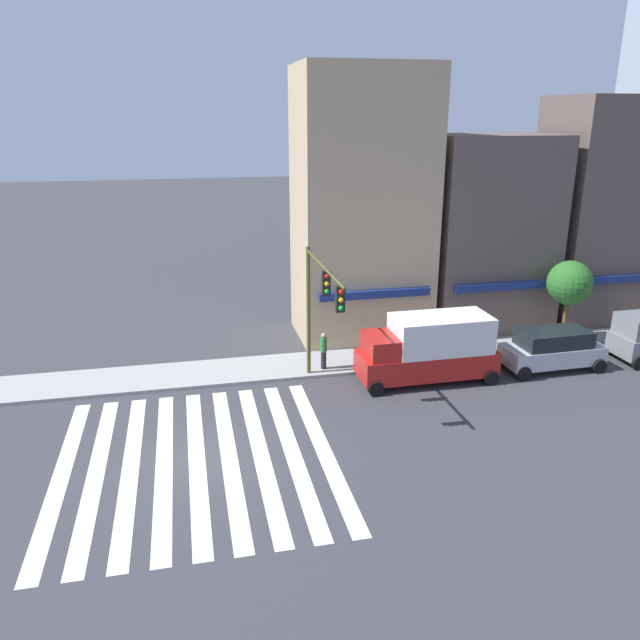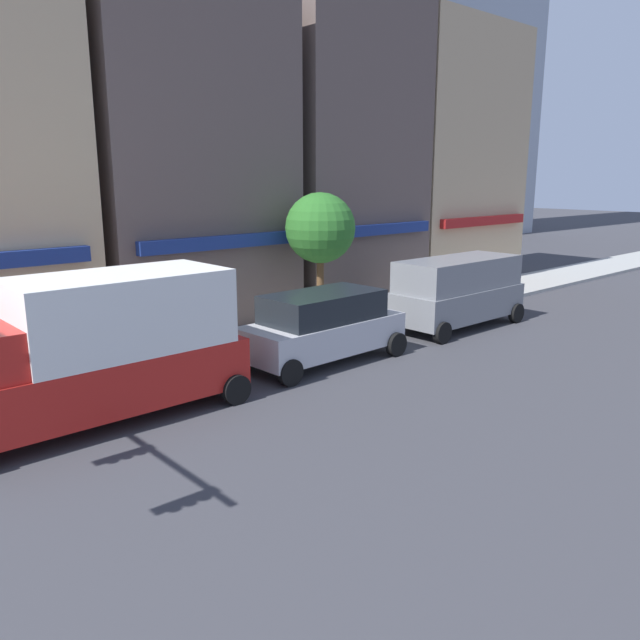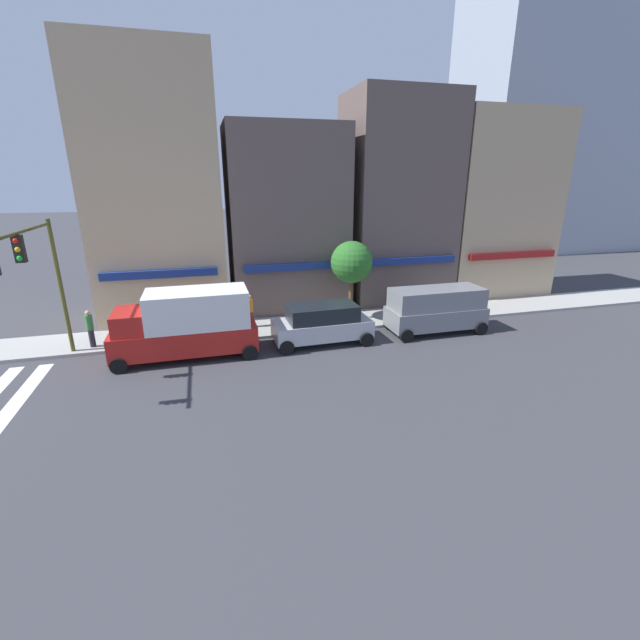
{
  "view_description": "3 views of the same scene",
  "coord_description": "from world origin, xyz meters",
  "px_view_note": "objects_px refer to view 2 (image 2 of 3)",
  "views": [
    {
      "loc": [
        0.08,
        -19.7,
        11.61
      ],
      "look_at": [
        5.32,
        4.0,
        3.5
      ],
      "focal_mm": 35.0,
      "sensor_mm": 36.0,
      "label": 1
    },
    {
      "loc": [
        5.64,
        -7.47,
        4.98
      ],
      "look_at": [
        16.59,
        4.7,
        1.2
      ],
      "focal_mm": 35.0,
      "sensor_mm": 36.0,
      "label": 2
    },
    {
      "loc": [
        11.49,
        -14.06,
        7.71
      ],
      "look_at": [
        16.59,
        4.7,
        1.2
      ],
      "focal_mm": 24.0,
      "sensor_mm": 36.0,
      "label": 3
    }
  ],
  "objects_px": {
    "pedestrian_orange_vest": "(167,324)",
    "street_tree": "(320,229)",
    "box_truck_red": "(98,347)",
    "van_grey": "(458,290)",
    "suv_silver": "(323,325)"
  },
  "relations": [
    {
      "from": "van_grey",
      "to": "street_tree",
      "type": "relative_size",
      "value": 1.15
    },
    {
      "from": "pedestrian_orange_vest",
      "to": "street_tree",
      "type": "xyz_separation_m",
      "value": [
        5.55,
        -0.07,
        2.27
      ]
    },
    {
      "from": "box_truck_red",
      "to": "pedestrian_orange_vest",
      "type": "relative_size",
      "value": 3.51
    },
    {
      "from": "suv_silver",
      "to": "pedestrian_orange_vest",
      "type": "xyz_separation_m",
      "value": [
        -3.14,
        2.87,
        0.04
      ]
    },
    {
      "from": "van_grey",
      "to": "pedestrian_orange_vest",
      "type": "bearing_deg",
      "value": 162.69
    },
    {
      "from": "box_truck_red",
      "to": "van_grey",
      "type": "xyz_separation_m",
      "value": [
        12.32,
        -0.0,
        -0.3
      ]
    },
    {
      "from": "van_grey",
      "to": "street_tree",
      "type": "xyz_separation_m",
      "value": [
        -3.68,
        2.8,
        2.05
      ]
    },
    {
      "from": "box_truck_red",
      "to": "suv_silver",
      "type": "xyz_separation_m",
      "value": [
        6.23,
        0.0,
        -0.56
      ]
    },
    {
      "from": "van_grey",
      "to": "pedestrian_orange_vest",
      "type": "height_order",
      "value": "van_grey"
    },
    {
      "from": "suv_silver",
      "to": "van_grey",
      "type": "xyz_separation_m",
      "value": [
        6.1,
        -0.0,
        0.25
      ]
    },
    {
      "from": "street_tree",
      "to": "van_grey",
      "type": "bearing_deg",
      "value": -37.29
    },
    {
      "from": "box_truck_red",
      "to": "street_tree",
      "type": "bearing_deg",
      "value": 17.64
    },
    {
      "from": "van_grey",
      "to": "street_tree",
      "type": "height_order",
      "value": "street_tree"
    },
    {
      "from": "box_truck_red",
      "to": "street_tree",
      "type": "height_order",
      "value": "street_tree"
    },
    {
      "from": "pedestrian_orange_vest",
      "to": "street_tree",
      "type": "height_order",
      "value": "street_tree"
    }
  ]
}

